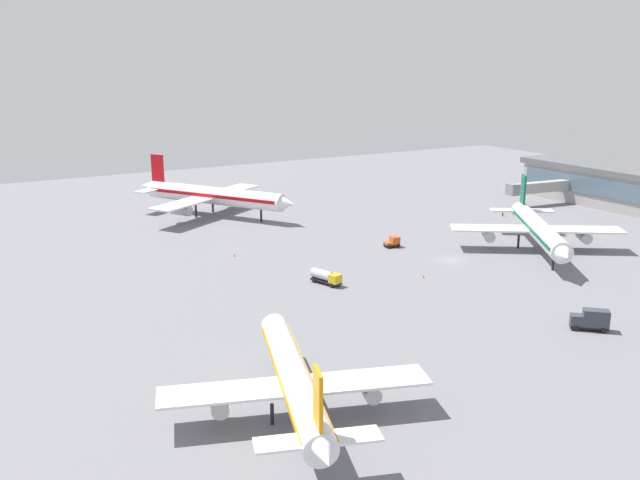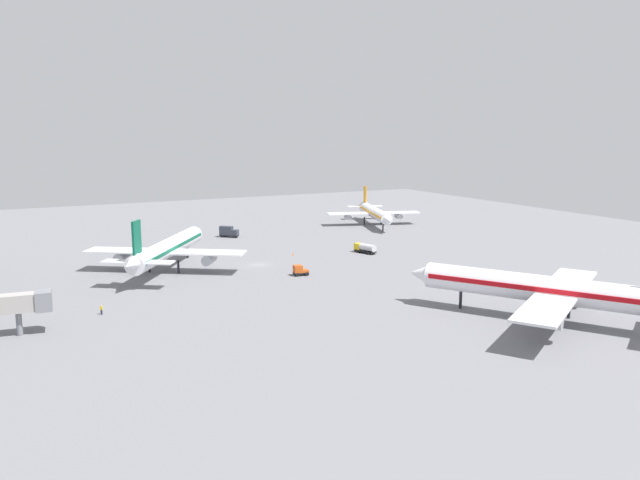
{
  "view_description": "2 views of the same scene",
  "coord_description": "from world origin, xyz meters",
  "px_view_note": "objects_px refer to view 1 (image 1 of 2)",
  "views": [
    {
      "loc": [
        -106.29,
        93.21,
        40.27
      ],
      "look_at": [
        11.72,
        24.06,
        4.81
      ],
      "focal_mm": 39.56,
      "sensor_mm": 36.0,
      "label": 1
    },
    {
      "loc": [
        135.62,
        -54.31,
        31.59
      ],
      "look_at": [
        4.98,
        13.9,
        5.64
      ],
      "focal_mm": 35.22,
      "sensor_mm": 36.0,
      "label": 2
    }
  ],
  "objects_px": {
    "fuel_truck": "(326,277)",
    "safety_cone_mid_apron": "(423,276)",
    "airplane_taxiing": "(212,195)",
    "baggage_tug": "(393,242)",
    "catering_truck": "(591,320)",
    "airplane_at_gate": "(538,229)",
    "safety_cone_near_gate": "(234,255)",
    "ground_crew_worker": "(503,213)",
    "airplane_distant": "(294,379)"
  },
  "relations": [
    {
      "from": "fuel_truck",
      "to": "safety_cone_mid_apron",
      "type": "relative_size",
      "value": 10.97
    },
    {
      "from": "airplane_taxiing",
      "to": "baggage_tug",
      "type": "bearing_deg",
      "value": -7.31
    },
    {
      "from": "catering_truck",
      "to": "safety_cone_mid_apron",
      "type": "height_order",
      "value": "catering_truck"
    },
    {
      "from": "baggage_tug",
      "to": "catering_truck",
      "type": "height_order",
      "value": "catering_truck"
    },
    {
      "from": "airplane_taxiing",
      "to": "airplane_at_gate",
      "type": "bearing_deg",
      "value": 2.92
    },
    {
      "from": "catering_truck",
      "to": "airplane_taxiing",
      "type": "bearing_deg",
      "value": -36.62
    },
    {
      "from": "airplane_taxiing",
      "to": "fuel_truck",
      "type": "height_order",
      "value": "airplane_taxiing"
    },
    {
      "from": "fuel_truck",
      "to": "safety_cone_near_gate",
      "type": "bearing_deg",
      "value": 178.91
    },
    {
      "from": "ground_crew_worker",
      "to": "airplane_taxiing",
      "type": "bearing_deg",
      "value": 129.93
    },
    {
      "from": "safety_cone_near_gate",
      "to": "safety_cone_mid_apron",
      "type": "distance_m",
      "value": 40.3
    },
    {
      "from": "airplane_distant",
      "to": "catering_truck",
      "type": "xyz_separation_m",
      "value": [
        -0.11,
        -51.25,
        -2.63
      ]
    },
    {
      "from": "baggage_tug",
      "to": "ground_crew_worker",
      "type": "xyz_separation_m",
      "value": [
        10.77,
        -43.35,
        -0.31
      ]
    },
    {
      "from": "fuel_truck",
      "to": "airplane_distant",
      "type": "bearing_deg",
      "value": -51.75
    },
    {
      "from": "airplane_at_gate",
      "to": "safety_cone_mid_apron",
      "type": "bearing_deg",
      "value": -51.24
    },
    {
      "from": "airplane_distant",
      "to": "safety_cone_near_gate",
      "type": "bearing_deg",
      "value": 1.11
    },
    {
      "from": "safety_cone_mid_apron",
      "to": "fuel_truck",
      "type": "bearing_deg",
      "value": 70.57
    },
    {
      "from": "baggage_tug",
      "to": "catering_truck",
      "type": "xyz_separation_m",
      "value": [
        -54.76,
        2.85,
        0.54
      ]
    },
    {
      "from": "airplane_at_gate",
      "to": "safety_cone_near_gate",
      "type": "height_order",
      "value": "airplane_at_gate"
    },
    {
      "from": "fuel_truck",
      "to": "ground_crew_worker",
      "type": "relative_size",
      "value": 3.94
    },
    {
      "from": "safety_cone_near_gate",
      "to": "safety_cone_mid_apron",
      "type": "height_order",
      "value": "same"
    },
    {
      "from": "baggage_tug",
      "to": "safety_cone_mid_apron",
      "type": "distance_m",
      "value": 22.77
    },
    {
      "from": "airplane_taxiing",
      "to": "airplane_distant",
      "type": "xyz_separation_m",
      "value": [
        -104.06,
        31.92,
        -1.12
      ]
    },
    {
      "from": "ground_crew_worker",
      "to": "baggage_tug",
      "type": "bearing_deg",
      "value": 174.41
    },
    {
      "from": "airplane_distant",
      "to": "safety_cone_mid_apron",
      "type": "bearing_deg",
      "value": -34.87
    },
    {
      "from": "catering_truck",
      "to": "ground_crew_worker",
      "type": "bearing_deg",
      "value": -82.31
    },
    {
      "from": "airplane_at_gate",
      "to": "safety_cone_near_gate",
      "type": "relative_size",
      "value": 65.92
    },
    {
      "from": "baggage_tug",
      "to": "safety_cone_mid_apron",
      "type": "xyz_separation_m",
      "value": [
        -21.17,
        8.34,
        -0.86
      ]
    },
    {
      "from": "airplane_taxiing",
      "to": "airplane_distant",
      "type": "bearing_deg",
      "value": -48.53
    },
    {
      "from": "safety_cone_mid_apron",
      "to": "airplane_distant",
      "type": "bearing_deg",
      "value": 126.2
    },
    {
      "from": "airplane_distant",
      "to": "safety_cone_near_gate",
      "type": "distance_m",
      "value": 68.68
    },
    {
      "from": "airplane_at_gate",
      "to": "airplane_distant",
      "type": "bearing_deg",
      "value": -31.11
    },
    {
      "from": "fuel_truck",
      "to": "safety_cone_near_gate",
      "type": "distance_m",
      "value": 26.52
    },
    {
      "from": "airplane_distant",
      "to": "baggage_tug",
      "type": "xyz_separation_m",
      "value": [
        54.65,
        -54.09,
        -3.17
      ]
    },
    {
      "from": "ground_crew_worker",
      "to": "safety_cone_near_gate",
      "type": "distance_m",
      "value": 76.46
    },
    {
      "from": "baggage_tug",
      "to": "ground_crew_worker",
      "type": "bearing_deg",
      "value": 21.8
    },
    {
      "from": "safety_cone_near_gate",
      "to": "airplane_at_gate",
      "type": "bearing_deg",
      "value": -116.91
    },
    {
      "from": "airplane_at_gate",
      "to": "fuel_truck",
      "type": "relative_size",
      "value": 6.01
    },
    {
      "from": "baggage_tug",
      "to": "ground_crew_worker",
      "type": "relative_size",
      "value": 2.05
    },
    {
      "from": "airplane_distant",
      "to": "baggage_tug",
      "type": "height_order",
      "value": "airplane_distant"
    },
    {
      "from": "fuel_truck",
      "to": "safety_cone_near_gate",
      "type": "height_order",
      "value": "fuel_truck"
    },
    {
      "from": "ground_crew_worker",
      "to": "airplane_at_gate",
      "type": "bearing_deg",
      "value": -142.45
    },
    {
      "from": "airplane_distant",
      "to": "airplane_at_gate",
      "type": "bearing_deg",
      "value": -46.36
    },
    {
      "from": "catering_truck",
      "to": "airplane_at_gate",
      "type": "bearing_deg",
      "value": -84.05
    },
    {
      "from": "catering_truck",
      "to": "ground_crew_worker",
      "type": "distance_m",
      "value": 80.18
    },
    {
      "from": "baggage_tug",
      "to": "safety_cone_mid_apron",
      "type": "relative_size",
      "value": 5.72
    },
    {
      "from": "airplane_taxiing",
      "to": "baggage_tug",
      "type": "xyz_separation_m",
      "value": [
        -49.41,
        -22.17,
        -4.29
      ]
    },
    {
      "from": "airplane_at_gate",
      "to": "catering_truck",
      "type": "height_order",
      "value": "airplane_at_gate"
    },
    {
      "from": "airplane_taxiing",
      "to": "ground_crew_worker",
      "type": "height_order",
      "value": "airplane_taxiing"
    },
    {
      "from": "airplane_distant",
      "to": "fuel_truck",
      "type": "height_order",
      "value": "airplane_distant"
    },
    {
      "from": "fuel_truck",
      "to": "ground_crew_worker",
      "type": "xyz_separation_m",
      "value": [
        25.69,
        -69.4,
        -0.54
      ]
    }
  ]
}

